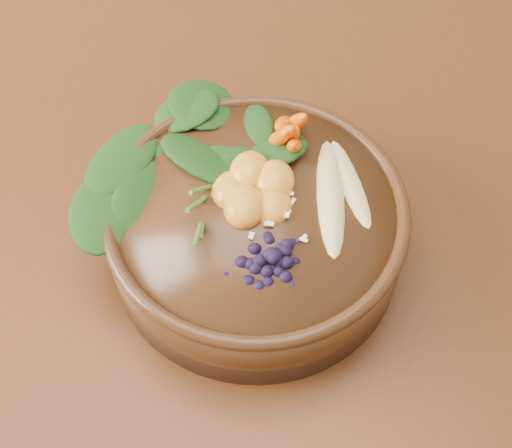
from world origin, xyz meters
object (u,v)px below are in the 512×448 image
object	(u,v)px
kale_heap	(197,152)
blueberry_pile	(274,248)
dining_table	(10,200)
banana_halves	(342,181)
mandarin_cluster	(254,182)
stoneware_bowl	(256,231)
carrot_cluster	(292,110)

from	to	relation	value
kale_heap	blueberry_pile	xyz separation A→B (m)	(0.07, -0.08, -0.00)
dining_table	banana_halves	xyz separation A→B (m)	(0.35, -0.07, 0.17)
dining_table	mandarin_cluster	size ratio (longest dim) A/B	20.37
dining_table	stoneware_bowl	distance (m)	0.32
banana_halves	mandarin_cluster	distance (m)	0.07
blueberry_pile	mandarin_cluster	bearing A→B (deg)	108.66
kale_heap	blueberry_pile	bearing A→B (deg)	-50.28
kale_heap	banana_halves	bearing A→B (deg)	-5.62
carrot_cluster	blueberry_pile	size ratio (longest dim) A/B	0.60
stoneware_bowl	blueberry_pile	world-z (taller)	blueberry_pile
carrot_cluster	kale_heap	bearing A→B (deg)	-169.49
stoneware_bowl	carrot_cluster	size ratio (longest dim) A/B	3.62
banana_halves	mandarin_cluster	bearing A→B (deg)	170.25
kale_heap	banana_halves	distance (m)	0.12
blueberry_pile	dining_table	bearing A→B (deg)	154.05
mandarin_cluster	stoneware_bowl	bearing A→B (deg)	-78.42
stoneware_bowl	kale_heap	bearing A→B (deg)	144.79
dining_table	blueberry_pile	size ratio (longest dim) A/B	13.98
stoneware_bowl	blueberry_pile	xyz separation A→B (m)	(0.02, -0.05, 0.05)
stoneware_bowl	blueberry_pile	size ratio (longest dim) A/B	2.16
mandarin_cluster	banana_halves	bearing A→B (deg)	8.18
dining_table	blueberry_pile	xyz separation A→B (m)	(0.30, -0.14, 0.18)
kale_heap	carrot_cluster	size ratio (longest dim) A/B	2.38
carrot_cluster	blueberry_pile	bearing A→B (deg)	-109.55
kale_heap	banana_halves	size ratio (longest dim) A/B	1.12
dining_table	blueberry_pile	distance (m)	0.38
dining_table	kale_heap	distance (m)	0.29
dining_table	kale_heap	xyz separation A→B (m)	(0.23, -0.06, 0.18)
kale_heap	blueberry_pile	world-z (taller)	kale_heap
stoneware_bowl	blueberry_pile	bearing A→B (deg)	-69.21
carrot_cluster	mandarin_cluster	size ratio (longest dim) A/B	0.87
kale_heap	carrot_cluster	xyz separation A→B (m)	(0.07, 0.04, 0.02)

